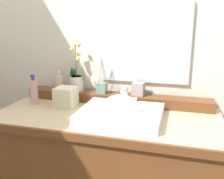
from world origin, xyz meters
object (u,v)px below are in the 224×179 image
object	(u,v)px
reed_diffuser	(102,88)
trinket_box	(138,89)
sink_basin	(120,116)
tissue_box	(66,97)
soap_dispenser	(60,83)
lotion_bottle	(34,91)
potted_plant	(77,79)

from	to	relation	value
reed_diffuser	trinket_box	size ratio (longest dim) A/B	2.83
sink_basin	tissue_box	world-z (taller)	sink_basin
soap_dispenser	tissue_box	distance (m)	0.19
sink_basin	lotion_bottle	world-z (taller)	lotion_bottle
reed_diffuser	trinket_box	world-z (taller)	reed_diffuser
sink_basin	soap_dispenser	xyz separation A→B (m)	(-0.52, 0.27, 0.10)
potted_plant	tissue_box	world-z (taller)	potted_plant
soap_dispenser	trinket_box	distance (m)	0.57
soap_dispenser	trinket_box	bearing A→B (deg)	2.37
potted_plant	tissue_box	distance (m)	0.18
potted_plant	soap_dispenser	distance (m)	0.13
reed_diffuser	soap_dispenser	bearing A→B (deg)	-177.44
reed_diffuser	potted_plant	bearing A→B (deg)	177.32
trinket_box	lotion_bottle	xyz separation A→B (m)	(-0.69, -0.17, -0.02)
soap_dispenser	tissue_box	xyz separation A→B (m)	(0.11, -0.14, -0.06)
sink_basin	trinket_box	size ratio (longest dim) A/B	5.33
potted_plant	tissue_box	xyz separation A→B (m)	(-0.01, -0.16, -0.09)
soap_dispenser	reed_diffuser	distance (m)	0.31
potted_plant	trinket_box	distance (m)	0.45
reed_diffuser	lotion_bottle	bearing A→B (deg)	-159.19
potted_plant	reed_diffuser	bearing A→B (deg)	-2.68
potted_plant	trinket_box	size ratio (longest dim) A/B	3.89
sink_basin	trinket_box	world-z (taller)	sink_basin
sink_basin	lotion_bottle	size ratio (longest dim) A/B	2.28
sink_basin	potted_plant	distance (m)	0.51
soap_dispenser	potted_plant	bearing A→B (deg)	10.79
soap_dispenser	lotion_bottle	size ratio (longest dim) A/B	0.69
trinket_box	lotion_bottle	bearing A→B (deg)	-158.90
soap_dispenser	trinket_box	world-z (taller)	soap_dispenser
potted_plant	reed_diffuser	size ratio (longest dim) A/B	1.38
potted_plant	reed_diffuser	world-z (taller)	potted_plant
potted_plant	lotion_bottle	size ratio (longest dim) A/B	1.66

